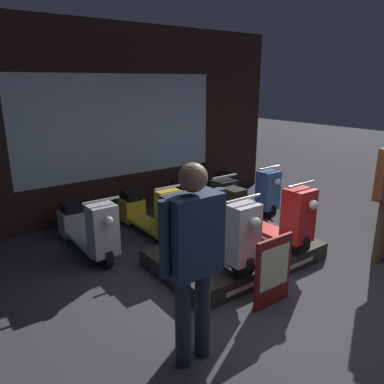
# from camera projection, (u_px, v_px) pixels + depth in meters

# --- Properties ---
(ground_plane) EXTENTS (30.00, 30.00, 0.00)m
(ground_plane) POSITION_uv_depth(u_px,v_px,m) (278.00, 302.00, 4.02)
(ground_plane) COLOR #38383D
(shop_wall_back) EXTENTS (6.57, 0.09, 3.20)m
(shop_wall_back) POSITION_uv_depth(u_px,v_px,m) (121.00, 123.00, 6.33)
(shop_wall_back) COLOR #331E19
(shop_wall_back) RESTS_ON ground_plane
(display_platform) EXTENTS (2.11, 1.32, 0.22)m
(display_platform) POSITION_uv_depth(u_px,v_px,m) (235.00, 254.00, 4.88)
(display_platform) COLOR #2D2823
(display_platform) RESTS_ON ground_plane
(scooter_display_left) EXTENTS (0.47, 1.59, 0.91)m
(scooter_display_left) POSITION_uv_depth(u_px,v_px,m) (210.00, 231.00, 4.45)
(scooter_display_left) COLOR black
(scooter_display_left) RESTS_ON display_platform
(scooter_display_right) EXTENTS (0.47, 1.59, 0.91)m
(scooter_display_right) POSITION_uv_depth(u_px,v_px,m) (265.00, 215.00, 4.99)
(scooter_display_right) COLOR black
(scooter_display_right) RESTS_ON display_platform
(scooter_backrow_0) EXTENTS (0.47, 1.59, 0.91)m
(scooter_backrow_0) POSITION_uv_depth(u_px,v_px,m) (88.00, 228.00, 5.11)
(scooter_backrow_0) COLOR black
(scooter_backrow_0) RESTS_ON ground_plane
(scooter_backrow_1) EXTENTS (0.47, 1.59, 0.91)m
(scooter_backrow_1) POSITION_uv_depth(u_px,v_px,m) (151.00, 213.00, 5.67)
(scooter_backrow_1) COLOR black
(scooter_backrow_1) RESTS_ON ground_plane
(scooter_backrow_2) EXTENTS (0.47, 1.59, 0.91)m
(scooter_backrow_2) POSITION_uv_depth(u_px,v_px,m) (202.00, 201.00, 6.24)
(scooter_backrow_2) COLOR black
(scooter_backrow_2) RESTS_ON ground_plane
(scooter_backrow_3) EXTENTS (0.47, 1.59, 0.91)m
(scooter_backrow_3) POSITION_uv_depth(u_px,v_px,m) (245.00, 191.00, 6.81)
(scooter_backrow_3) COLOR black
(scooter_backrow_3) RESTS_ON ground_plane
(person_left_browsing) EXTENTS (0.60, 0.25, 1.71)m
(person_left_browsing) POSITION_uv_depth(u_px,v_px,m) (193.00, 250.00, 2.92)
(person_left_browsing) COLOR #232838
(person_left_browsing) RESTS_ON ground_plane
(price_sign_board) EXTENTS (0.51, 0.04, 0.77)m
(price_sign_board) POSITION_uv_depth(u_px,v_px,m) (273.00, 271.00, 3.88)
(price_sign_board) COLOR maroon
(price_sign_board) RESTS_ON ground_plane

